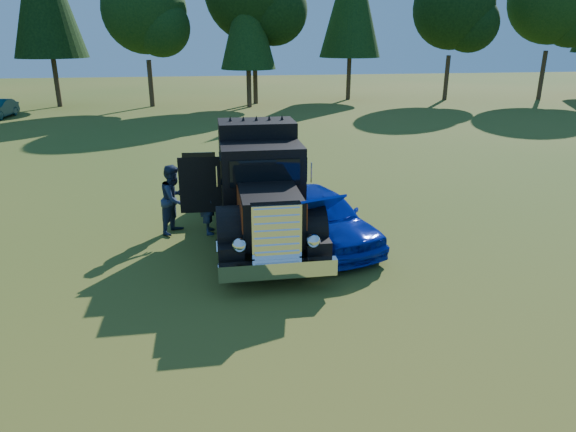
# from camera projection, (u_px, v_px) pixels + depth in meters

# --- Properties ---
(ground) EXTENTS (120.00, 120.00, 0.00)m
(ground) POSITION_uv_depth(u_px,v_px,m) (211.00, 261.00, 12.47)
(ground) COLOR #2E5118
(ground) RESTS_ON ground
(diamond_t_truck) EXTENTS (3.38, 7.16, 3.00)m
(diamond_t_truck) POSITION_uv_depth(u_px,v_px,m) (261.00, 191.00, 13.59)
(diamond_t_truck) COLOR black
(diamond_t_truck) RESTS_ON ground
(hotrod_coupe) EXTENTS (3.02, 4.65, 1.89)m
(hotrod_coupe) POSITION_uv_depth(u_px,v_px,m) (319.00, 216.00, 13.28)
(hotrod_coupe) COLOR #063895
(hotrod_coupe) RESTS_ON ground
(spectator_near) EXTENTS (0.51, 0.74, 1.94)m
(spectator_near) POSITION_uv_depth(u_px,v_px,m) (208.00, 199.00, 13.94)
(spectator_near) COLOR navy
(spectator_near) RESTS_ON ground
(spectator_far) EXTENTS (1.08, 1.16, 1.91)m
(spectator_far) POSITION_uv_depth(u_px,v_px,m) (174.00, 199.00, 13.98)
(spectator_far) COLOR #1F2B48
(spectator_far) RESTS_ON ground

